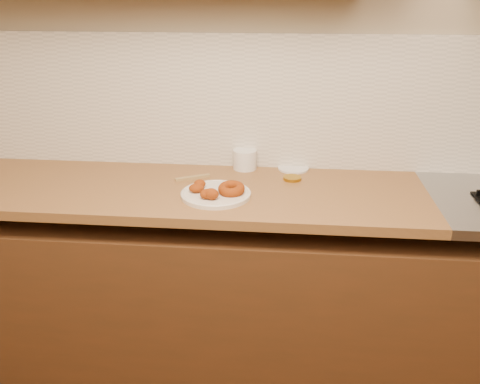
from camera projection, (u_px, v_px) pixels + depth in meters
The scene contains 11 objects.
wall_back at pixel (309, 69), 2.21m from camera, with size 4.00×0.02×2.70m, color tan.
base_cabinet at pixel (300, 297), 2.29m from camera, with size 3.60×0.60×0.77m, color #522D16.
butcher_block at pixel (152, 190), 2.16m from camera, with size 2.30×0.62×0.04m, color olive.
backsplash at pixel (308, 104), 2.25m from camera, with size 3.60×0.02×0.60m, color silver.
donut_plate at pixel (216, 194), 2.04m from camera, with size 0.28×0.28×0.02m, color silver.
ring_donut at pixel (231, 189), 2.03m from camera, with size 0.11×0.11×0.04m, color #943B0E.
fried_dough_chunks at pixel (204, 190), 2.01m from camera, with size 0.14×0.17×0.05m.
plastic_tub at pixel (245, 159), 2.34m from camera, with size 0.11×0.11×0.09m, color white.
tub_lid at pixel (293, 168), 2.34m from camera, with size 0.14×0.14×0.01m, color silver.
brass_jar_lid at pixel (292, 178), 2.22m from camera, with size 0.08×0.08×0.01m, color #AC8219.
wooden_utensil at pixel (193, 178), 2.23m from camera, with size 0.16×0.02×0.01m, color #987D49.
Camera 1 is at (-0.08, -0.26, 1.69)m, focal length 38.00 mm.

